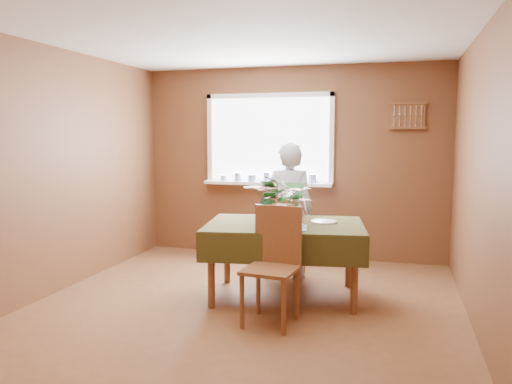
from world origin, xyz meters
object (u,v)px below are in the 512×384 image
(dining_table, at_px, (285,232))
(chair_far, at_px, (283,232))
(chair_near, at_px, (274,260))
(flower_bouquet, at_px, (281,197))
(seated_woman, at_px, (289,211))

(dining_table, relative_size, chair_far, 1.76)
(dining_table, height_order, chair_near, chair_near)
(chair_far, relative_size, flower_bouquet, 1.82)
(chair_far, height_order, seated_woman, seated_woman)
(chair_near, bearing_deg, chair_far, 105.93)
(dining_table, distance_m, seated_woman, 0.72)
(chair_near, relative_size, flower_bouquet, 1.90)
(chair_near, xyz_separation_m, flower_bouquet, (-0.04, 0.43, 0.50))
(chair_far, xyz_separation_m, seated_woman, (0.07, -0.00, 0.25))
(chair_far, xyz_separation_m, flower_bouquet, (0.20, -0.93, 0.52))
(chair_far, height_order, chair_near, chair_near)
(dining_table, bearing_deg, seated_woman, 90.00)
(dining_table, xyz_separation_m, chair_near, (0.05, -0.65, -0.11))
(dining_table, distance_m, chair_near, 0.67)
(flower_bouquet, bearing_deg, chair_near, -85.19)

